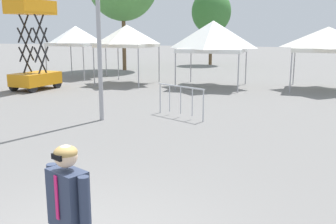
% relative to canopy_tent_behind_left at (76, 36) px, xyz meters
% --- Properties ---
extents(canopy_tent_behind_left, '(2.87, 2.87, 3.18)m').
position_rel_canopy_tent_behind_left_xyz_m(canopy_tent_behind_left, '(0.00, 0.00, 0.00)').
color(canopy_tent_behind_left, '#9E9EA3').
rests_on(canopy_tent_behind_left, ground).
extents(canopy_tent_behind_right, '(2.96, 2.96, 3.20)m').
position_rel_canopy_tent_behind_left_xyz_m(canopy_tent_behind_right, '(4.21, -1.72, 0.03)').
color(canopy_tent_behind_right, '#9E9EA3').
rests_on(canopy_tent_behind_right, ground).
extents(canopy_tent_left_of_center, '(3.28, 3.28, 3.39)m').
position_rel_canopy_tent_behind_left_xyz_m(canopy_tent_left_of_center, '(8.91, -1.48, 0.03)').
color(canopy_tent_left_of_center, '#9E9EA3').
rests_on(canopy_tent_left_of_center, ground).
extents(canopy_tent_right_of_center, '(3.34, 3.34, 3.08)m').
position_rel_canopy_tent_behind_left_xyz_m(canopy_tent_right_of_center, '(14.41, -0.84, -0.09)').
color(canopy_tent_right_of_center, '#9E9EA3').
rests_on(canopy_tent_right_of_center, ground).
extents(scissor_lift, '(1.68, 2.46, 4.32)m').
position_rel_canopy_tent_behind_left_xyz_m(scissor_lift, '(0.75, -5.17, -1.29)').
color(scissor_lift, black).
rests_on(scissor_lift, ground).
extents(person_foreground, '(0.61, 0.38, 1.78)m').
position_rel_canopy_tent_behind_left_xyz_m(person_foreground, '(10.90, -18.23, -1.54)').
color(person_foreground, '#33384C').
rests_on(person_foreground, ground).
extents(tree_behind_tents_center, '(3.32, 3.32, 6.29)m').
position_rel_canopy_tent_behind_left_xyz_m(tree_behind_tents_center, '(5.96, 11.84, 1.87)').
color(tree_behind_tents_center, brown).
rests_on(tree_behind_tents_center, ground).
extents(crowd_barrier_by_lift, '(1.90, 0.99, 1.08)m').
position_rel_canopy_tent_behind_left_xyz_m(crowd_barrier_by_lift, '(9.39, -8.99, -1.82)').
color(crowd_barrier_by_lift, '#B7BABF').
rests_on(crowd_barrier_by_lift, ground).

